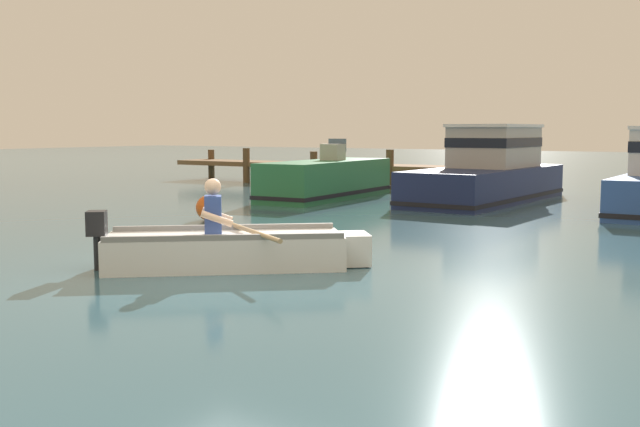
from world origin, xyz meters
TOP-DOWN VIEW (x-y plane):
  - ground_plane at (0.00, 0.00)m, footprint 120.00×120.00m
  - wooden_dock at (-7.51, 14.13)m, footprint 11.98×1.64m
  - rowboat_with_person at (-0.39, 0.47)m, footprint 3.22×2.88m
  - moored_boat_green at (-4.74, 9.83)m, footprint 1.84×5.02m
  - moored_boat_navy at (-0.80, 11.40)m, footprint 2.32×6.29m
  - mooring_buoy at (-4.15, 4.36)m, footprint 0.51×0.51m

SIDE VIEW (x-z plane):
  - ground_plane at x=0.00m, z-range 0.00..0.00m
  - rowboat_with_person at x=-0.39m, z-range -0.34..0.85m
  - mooring_buoy at x=-4.15m, z-range 0.00..0.51m
  - moored_boat_green at x=-4.74m, z-range -0.31..1.28m
  - wooden_dock at x=-7.51m, z-range 0.02..1.25m
  - moored_boat_navy at x=-0.80m, z-range -0.26..1.72m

